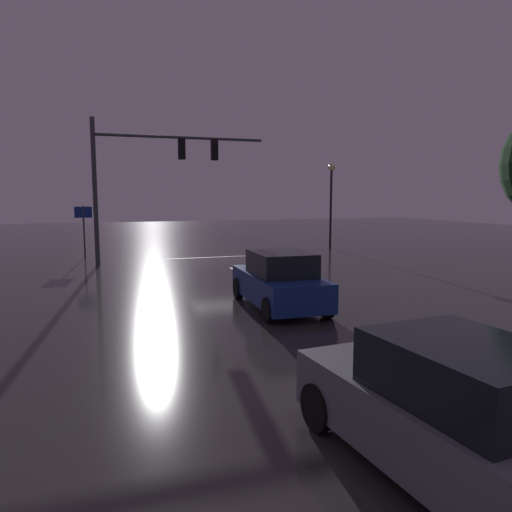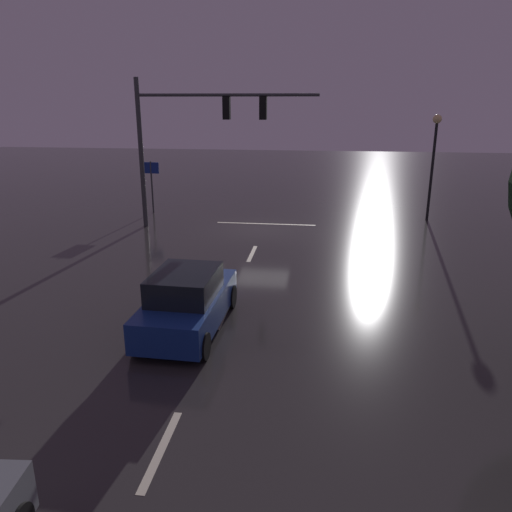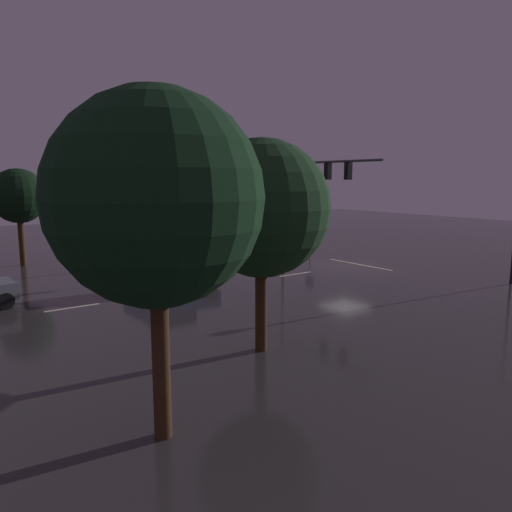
{
  "view_description": "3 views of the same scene",
  "coord_description": "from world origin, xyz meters",
  "px_view_note": "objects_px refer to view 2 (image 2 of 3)",
  "views": [
    {
      "loc": [
        5.92,
        24.25,
        3.32
      ],
      "look_at": [
        0.5,
        8.1,
        1.19
      ],
      "focal_mm": 33.6,
      "sensor_mm": 36.0,
      "label": 1
    },
    {
      "loc": [
        -2.64,
        23.16,
        5.98
      ],
      "look_at": [
        -0.65,
        7.74,
        1.09
      ],
      "focal_mm": 34.83,
      "sensor_mm": 36.0,
      "label": 2
    },
    {
      "loc": [
        -20.12,
        21.4,
        5.24
      ],
      "look_at": [
        -0.6,
        7.14,
        1.39
      ],
      "focal_mm": 34.39,
      "sensor_mm": 36.0,
      "label": 3
    }
  ],
  "objects_px": {
    "car_approaching": "(188,302)",
    "street_lamp_left_kerb": "(434,148)",
    "route_sign": "(151,176)",
    "traffic_signal_assembly": "(195,126)"
  },
  "relations": [
    {
      "from": "car_approaching",
      "to": "street_lamp_left_kerb",
      "type": "relative_size",
      "value": 0.83
    },
    {
      "from": "street_lamp_left_kerb",
      "to": "route_sign",
      "type": "relative_size",
      "value": 1.88
    },
    {
      "from": "street_lamp_left_kerb",
      "to": "route_sign",
      "type": "xyz_separation_m",
      "value": [
        14.78,
        0.08,
        -1.67
      ]
    },
    {
      "from": "traffic_signal_assembly",
      "to": "route_sign",
      "type": "relative_size",
      "value": 3.0
    },
    {
      "from": "street_lamp_left_kerb",
      "to": "traffic_signal_assembly",
      "type": "bearing_deg",
      "value": 15.27
    },
    {
      "from": "car_approaching",
      "to": "street_lamp_left_kerb",
      "type": "xyz_separation_m",
      "value": [
        -9.04,
        -14.23,
        2.9
      ]
    },
    {
      "from": "car_approaching",
      "to": "route_sign",
      "type": "bearing_deg",
      "value": -67.91
    },
    {
      "from": "traffic_signal_assembly",
      "to": "route_sign",
      "type": "xyz_separation_m",
      "value": [
        3.3,
        -3.05,
        -2.8
      ]
    },
    {
      "from": "route_sign",
      "to": "street_lamp_left_kerb",
      "type": "bearing_deg",
      "value": -179.69
    },
    {
      "from": "traffic_signal_assembly",
      "to": "car_approaching",
      "type": "xyz_separation_m",
      "value": [
        -2.44,
        11.09,
        -4.03
      ]
    }
  ]
}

